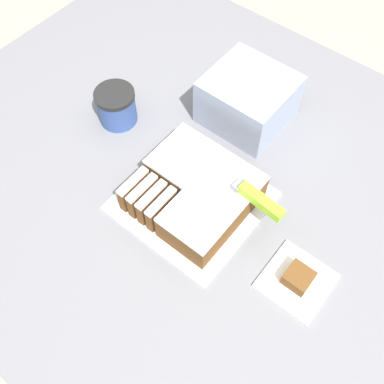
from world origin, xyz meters
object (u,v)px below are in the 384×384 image
at_px(cake, 196,192).
at_px(knife, 246,190).
at_px(cake_board, 192,201).
at_px(coffee_cup, 117,106).
at_px(brownie, 298,278).
at_px(storage_box, 248,100).

height_order(cake, knife, knife).
height_order(cake_board, coffee_cup, coffee_cup).
relative_size(knife, brownie, 5.90).
bearing_deg(cake, knife, 24.99).
bearing_deg(coffee_cup, cake, -12.87).
height_order(knife, storage_box, storage_box).
bearing_deg(cake_board, knife, 26.43).
distance_m(cake_board, storage_box, 0.28).
xyz_separation_m(brownie, storage_box, (-0.32, 0.28, 0.04)).
xyz_separation_m(cake, brownie, (0.27, -0.02, -0.02)).
xyz_separation_m(knife, storage_box, (-0.15, 0.22, -0.02)).
height_order(knife, coffee_cup, knife).
bearing_deg(cake, coffee_cup, 167.13).
xyz_separation_m(cake_board, knife, (0.10, 0.05, 0.08)).
relative_size(cake, brownie, 4.57).
xyz_separation_m(knife, brownie, (0.17, -0.06, -0.06)).
xyz_separation_m(cake_board, brownie, (0.27, -0.01, 0.02)).
relative_size(coffee_cup, storage_box, 0.51).
bearing_deg(storage_box, cake, -78.20).
height_order(cake, brownie, cake).
relative_size(brownie, storage_box, 0.27).
bearing_deg(knife, cake_board, 31.36).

